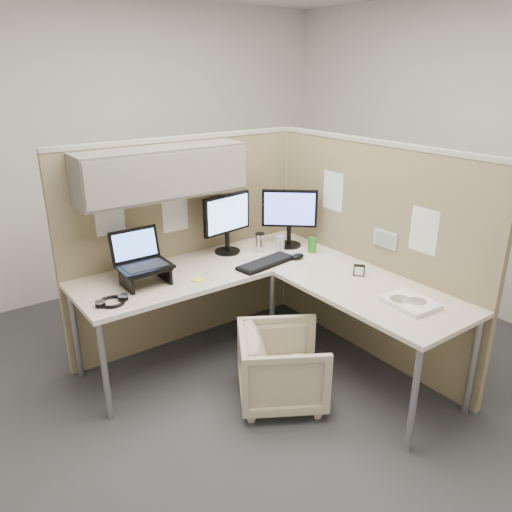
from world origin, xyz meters
TOP-DOWN VIEW (x-y plane):
  - ground at (0.00, 0.00)m, footprint 4.50×4.50m
  - partition_back at (-0.22, 0.83)m, footprint 2.00×0.36m
  - partition_right at (0.90, -0.07)m, footprint 0.07×2.03m
  - desk at (0.12, 0.13)m, footprint 2.00×1.98m
  - office_chair at (-0.04, -0.24)m, footprint 0.72×0.73m
  - monitor_left at (0.15, 0.70)m, footprint 0.44×0.20m
  - monitor_right at (0.64, 0.54)m, footprint 0.36×0.31m
  - laptop_station at (-0.63, 0.54)m, footprint 0.34×0.29m
  - keyboard at (0.24, 0.32)m, footprint 0.50×0.23m
  - mouse at (0.51, 0.27)m, footprint 0.12×0.08m
  - travel_mug at (0.37, 0.57)m, footprint 0.07×0.07m
  - soda_can_green at (0.70, 0.32)m, footprint 0.07×0.07m
  - soda_can_silver at (0.52, 0.50)m, footprint 0.07×0.07m
  - sticky_note_c at (-0.46, 0.60)m, footprint 0.10×0.10m
  - sticky_note_a at (-0.31, 0.36)m, footprint 0.10×0.10m
  - headphones at (-0.92, 0.36)m, footprint 0.21×0.17m
  - paper_stack at (0.55, -0.74)m, footprint 0.26×0.32m
  - desk_clock at (0.64, -0.23)m, footprint 0.08×0.08m

SIDE VIEW (x-z plane):
  - ground at x=0.00m, z-range 0.00..0.00m
  - office_chair at x=-0.04m, z-range 0.00..0.56m
  - desk at x=0.12m, z-range 0.32..1.05m
  - sticky_note_c at x=-0.46m, z-range 0.73..0.74m
  - sticky_note_a at x=-0.31m, z-range 0.73..0.74m
  - keyboard at x=0.24m, z-range 0.73..0.75m
  - headphones at x=-0.92m, z-range 0.73..0.76m
  - paper_stack at x=0.55m, z-range 0.73..0.76m
  - mouse at x=0.51m, z-range 0.73..0.77m
  - desk_clock at x=0.64m, z-range 0.73..0.81m
  - soda_can_green at x=0.70m, z-range 0.73..0.85m
  - soda_can_silver at x=0.52m, z-range 0.73..0.85m
  - travel_mug at x=0.37m, z-range 0.73..0.88m
  - partition_right at x=0.90m, z-range 0.00..1.63m
  - laptop_station at x=-0.63m, z-range 0.69..1.04m
  - monitor_left at x=0.15m, z-range 0.77..1.24m
  - monitor_right at x=0.64m, z-range 0.77..1.24m
  - partition_back at x=-0.22m, z-range 0.28..1.91m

